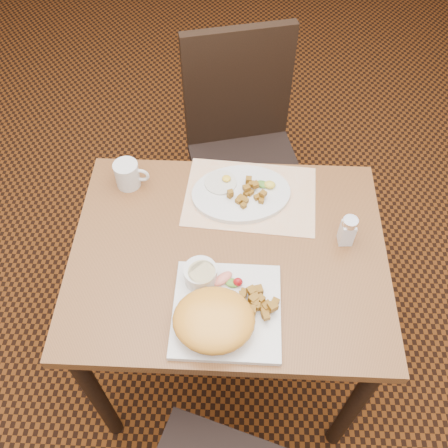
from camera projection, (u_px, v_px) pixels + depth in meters
ground at (227, 354)px, 2.02m from camera, size 8.00×8.00×0.00m
table at (228, 272)px, 1.51m from camera, size 0.90×0.70×0.75m
chair_far at (243, 142)px, 1.99m from camera, size 0.51×0.52×0.97m
placemat at (250, 196)px, 1.54m from camera, size 0.42×0.31×0.00m
plate_square at (227, 311)px, 1.30m from camera, size 0.28×0.28×0.02m
plate_oval at (241, 194)px, 1.54m from camera, size 0.34×0.27×0.02m
hollandaise_mound at (213, 320)px, 1.24m from camera, size 0.21×0.18×0.08m
ramekin at (201, 274)px, 1.33m from camera, size 0.09×0.09×0.05m
garnish_sq at (228, 280)px, 1.33m from camera, size 0.09×0.06×0.03m
fried_egg at (221, 182)px, 1.55m from camera, size 0.10×0.10×0.02m
garnish_ov at (267, 184)px, 1.54m from camera, size 0.07×0.04×0.02m
salt_shaker at (348, 230)px, 1.40m from camera, size 0.04×0.04×0.10m
coffee_mug at (128, 175)px, 1.54m from camera, size 0.11×0.08×0.09m
home_fries_sq at (258, 303)px, 1.28m from camera, size 0.11×0.11×0.04m
home_fries_ov at (248, 193)px, 1.51m from camera, size 0.12×0.11×0.03m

